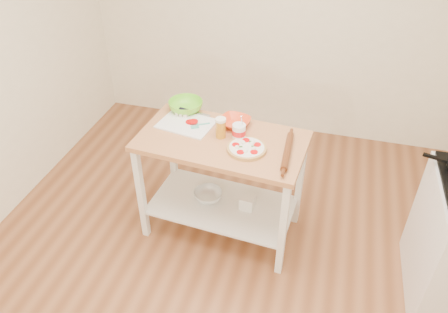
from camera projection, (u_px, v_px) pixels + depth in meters
name	position (u px, v px, depth m)	size (l,w,h in m)	color
room_shell	(222.00, 131.00, 2.41)	(4.04, 4.54, 2.74)	#925936
prep_island	(222.00, 166.00, 3.30)	(1.26, 0.75, 0.90)	#BE7F4E
pizza	(247.00, 148.00, 3.03)	(0.28, 0.28, 0.04)	tan
cutting_board	(187.00, 123.00, 3.31)	(0.44, 0.36, 0.04)	white
spatula	(199.00, 125.00, 3.26)	(0.13, 0.12, 0.01)	#47AC98
knife	(190.00, 111.00, 3.43)	(0.27, 0.06, 0.01)	silver
orange_bowl	(235.00, 122.00, 3.28)	(0.23, 0.23, 0.06)	#F14921
green_bowl	(186.00, 106.00, 3.44)	(0.27, 0.27, 0.08)	#70D628
beer_pint	(221.00, 128.00, 3.12)	(0.08, 0.08, 0.15)	#BD7D1D
yogurt_tub	(239.00, 132.00, 3.12)	(0.10, 0.10, 0.21)	white
rolling_pin	(287.00, 151.00, 2.98)	(0.05, 0.05, 0.42)	#5F2F15
shelf_glass_bowl	(208.00, 195.00, 3.56)	(0.23, 0.23, 0.07)	silver
shelf_bin	(247.00, 202.00, 3.47)	(0.11, 0.11, 0.11)	white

